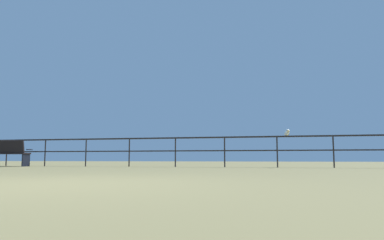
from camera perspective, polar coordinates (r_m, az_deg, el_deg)
name	(u,v)px	position (r m, az deg, el deg)	size (l,w,h in m)	color
ground_plane	(41,185)	(4.16, -23.21, -9.62)	(60.00, 60.00, 0.00)	olive
pier_railing	(200,145)	(11.75, 1.24, -4.06)	(25.17, 0.05, 1.00)	black
bench_far_left	(8,152)	(14.22, -27.70, -4.60)	(1.48, 0.62, 0.92)	black
seagull_on_rail	(287,133)	(11.50, 15.15, -2.02)	(0.21, 0.41, 0.19)	silver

